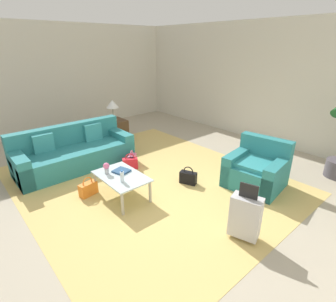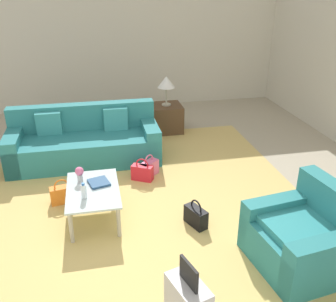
% 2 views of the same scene
% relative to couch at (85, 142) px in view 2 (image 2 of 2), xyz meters
% --- Properties ---
extents(ground_plane, '(12.00, 12.00, 0.00)m').
position_rel_couch_xyz_m(ground_plane, '(2.20, 0.60, -0.30)').
color(ground_plane, '#A89E89').
extents(wall_left, '(0.12, 8.00, 3.10)m').
position_rel_couch_xyz_m(wall_left, '(-2.86, 0.60, 1.25)').
color(wall_left, beige).
rests_on(wall_left, ground).
extents(area_rug, '(5.20, 4.40, 0.01)m').
position_rel_couch_xyz_m(area_rug, '(1.60, 0.80, -0.30)').
color(area_rug, tan).
rests_on(area_rug, ground).
extents(couch, '(0.95, 2.42, 0.89)m').
position_rel_couch_xyz_m(couch, '(0.00, 0.00, 0.00)').
color(couch, teal).
rests_on(couch, ground).
extents(armchair, '(1.09, 1.04, 0.88)m').
position_rel_couch_xyz_m(armchair, '(3.09, 2.27, -0.00)').
color(armchair, teal).
rests_on(armchair, ground).
extents(coffee_table, '(0.99, 0.64, 0.43)m').
position_rel_couch_xyz_m(coffee_table, '(1.80, 0.10, 0.07)').
color(coffee_table, silver).
rests_on(coffee_table, ground).
extents(water_bottle, '(0.06, 0.06, 0.20)m').
position_rel_couch_xyz_m(water_bottle, '(2.00, -0.00, 0.22)').
color(water_bottle, silver).
rests_on(water_bottle, coffee_table).
extents(coffee_table_book, '(0.31, 0.30, 0.03)m').
position_rel_couch_xyz_m(coffee_table_book, '(1.68, 0.18, 0.14)').
color(coffee_table_book, navy).
rests_on(coffee_table_book, coffee_table).
extents(flower_vase, '(0.11, 0.11, 0.21)m').
position_rel_couch_xyz_m(flower_vase, '(1.58, -0.05, 0.25)').
color(flower_vase, '#B2B7BC').
rests_on(flower_vase, coffee_table).
extents(side_table, '(0.59, 0.59, 0.54)m').
position_rel_couch_xyz_m(side_table, '(-1.00, 1.60, -0.03)').
color(side_table, '#513823').
rests_on(side_table, ground).
extents(table_lamp, '(0.34, 0.34, 0.57)m').
position_rel_couch_xyz_m(table_lamp, '(-1.00, 1.60, 0.68)').
color(table_lamp, '#ADA899').
rests_on(table_lamp, side_table).
extents(handbag_red, '(0.28, 0.35, 0.36)m').
position_rel_couch_xyz_m(handbag_red, '(0.93, 0.84, -0.17)').
color(handbag_red, red).
rests_on(handbag_red, ground).
extents(handbag_orange, '(0.20, 0.34, 0.36)m').
position_rel_couch_xyz_m(handbag_orange, '(1.34, -0.32, -0.17)').
color(handbag_orange, orange).
rests_on(handbag_orange, ground).
extents(handbag_pink, '(0.32, 0.33, 0.36)m').
position_rel_couch_xyz_m(handbag_pink, '(0.82, 0.96, -0.17)').
color(handbag_pink, pink).
rests_on(handbag_pink, ground).
extents(handbag_black, '(0.35, 0.25, 0.36)m').
position_rel_couch_xyz_m(handbag_black, '(2.21, 1.32, -0.17)').
color(handbag_black, black).
rests_on(handbag_black, ground).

